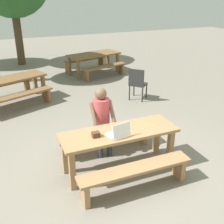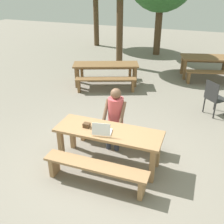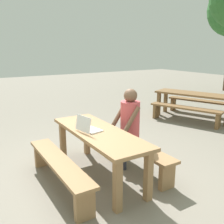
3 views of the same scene
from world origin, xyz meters
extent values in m
plane|color=gray|center=(0.00, 0.00, 0.00)|extent=(30.00, 30.00, 0.00)
cube|color=#9E754C|center=(0.00, 0.00, 0.71)|extent=(1.97, 0.67, 0.05)
cube|color=#9E754C|center=(-0.89, -0.23, 0.34)|extent=(0.09, 0.09, 0.68)
cube|color=#9E754C|center=(0.89, -0.23, 0.34)|extent=(0.09, 0.09, 0.68)
cube|color=#9E754C|center=(-0.89, 0.23, 0.34)|extent=(0.09, 0.09, 0.68)
cube|color=#9E754C|center=(0.89, 0.23, 0.34)|extent=(0.09, 0.09, 0.68)
cube|color=#9E754C|center=(0.00, -0.63, 0.40)|extent=(1.83, 0.30, 0.05)
cube|color=#9E754C|center=(-0.81, -0.63, 0.19)|extent=(0.08, 0.24, 0.38)
cube|color=#9E754C|center=(0.81, -0.63, 0.19)|extent=(0.08, 0.24, 0.38)
cube|color=#9E754C|center=(0.00, 0.63, 0.40)|extent=(1.83, 0.30, 0.05)
cube|color=#9E754C|center=(-0.81, 0.63, 0.19)|extent=(0.08, 0.24, 0.38)
cube|color=#9E754C|center=(0.81, 0.63, 0.19)|extent=(0.08, 0.24, 0.38)
cube|color=white|center=(-0.08, -0.09, 0.74)|extent=(0.36, 0.28, 0.02)
cube|color=white|center=(-0.05, -0.22, 0.86)|extent=(0.33, 0.11, 0.22)
cube|color=black|center=(-0.05, -0.21, 0.87)|extent=(0.30, 0.10, 0.20)
cube|color=#4C331E|center=(-0.42, -0.03, 0.77)|extent=(0.12, 0.10, 0.08)
cylinder|color=#333847|center=(-0.17, 0.45, 0.21)|extent=(0.10, 0.10, 0.42)
cylinder|color=#333847|center=(0.01, 0.45, 0.21)|extent=(0.10, 0.10, 0.42)
cube|color=#333847|center=(-0.08, 0.54, 0.46)|extent=(0.28, 0.28, 0.12)
cylinder|color=#C64C51|center=(-0.08, 0.63, 0.80)|extent=(0.31, 0.31, 0.59)
cylinder|color=brown|center=(-0.26, 0.53, 0.85)|extent=(0.07, 0.32, 0.41)
cylinder|color=brown|center=(0.09, 0.53, 0.85)|extent=(0.07, 0.32, 0.41)
sphere|color=brown|center=(-0.08, 0.63, 1.19)|extent=(0.22, 0.22, 0.22)
cube|color=brown|center=(-1.56, 3.86, 0.69)|extent=(2.19, 1.37, 0.05)
cube|color=brown|center=(-2.36, 3.30, 0.33)|extent=(0.12, 0.12, 0.66)
cube|color=brown|center=(-2.52, 3.73, 0.33)|extent=(0.12, 0.12, 0.66)
cube|color=brown|center=(-1.35, 3.32, 0.41)|extent=(1.86, 0.96, 0.05)
cube|color=brown|center=(-2.13, 3.01, 0.19)|extent=(0.16, 0.25, 0.38)
cube|color=brown|center=(-0.56, 3.62, 0.19)|extent=(0.16, 0.25, 0.38)
cube|color=brown|center=(-1.77, 4.40, 0.41)|extent=(1.86, 0.96, 0.05)
cube|color=brown|center=(-2.55, 4.09, 0.19)|extent=(0.16, 0.25, 0.38)
camera|label=1|loc=(-1.68, -3.72, 2.91)|focal=44.51mm
camera|label=2|loc=(1.47, -3.83, 3.23)|focal=42.23mm
camera|label=3|loc=(3.14, -1.70, 1.92)|focal=40.76mm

